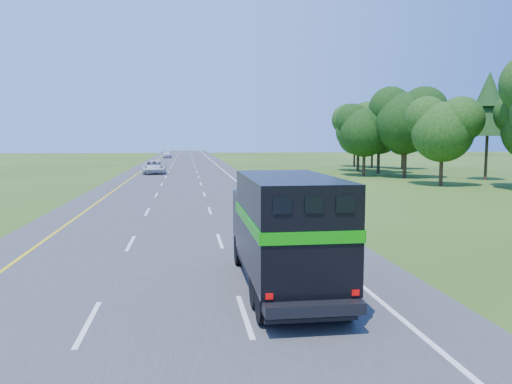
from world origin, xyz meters
The scene contains 7 objects.
ground centered at (0.00, 0.00, 0.00)m, with size 300.00×300.00×0.00m, color #284512.
road centered at (0.00, 50.00, 0.02)m, with size 15.00×260.00×0.04m, color #38383A.
lane_markings centered at (0.00, 50.00, 0.04)m, with size 11.15×260.00×0.01m.
tree_wall_right centered at (26.00, 30.00, 6.00)m, with size 16.00×100.00×12.00m, color #13330D, non-canonical shape.
horse_truck centered at (3.19, 3.95, 1.79)m, with size 2.40×7.41×3.27m.
white_suv centered at (-3.46, 53.29, 0.86)m, with size 2.73×5.92×1.65m, color silver.
far_car centered at (-3.82, 105.66, 0.86)m, with size 1.93×4.80×1.63m, color silver.
Camera 1 is at (0.48, -9.62, 4.30)m, focal length 35.00 mm.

